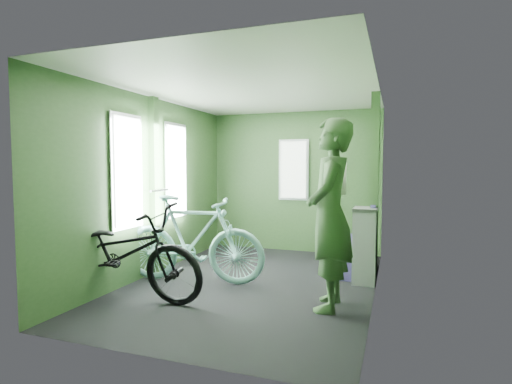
# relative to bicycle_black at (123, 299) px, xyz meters

# --- Properties ---
(room) EXTENTS (4.00, 4.02, 2.31)m
(room) POSITION_rel_bicycle_black_xyz_m (1.08, 1.03, 1.44)
(room) COLOR black
(room) RESTS_ON ground
(bicycle_black) EXTENTS (1.93, 0.86, 1.09)m
(bicycle_black) POSITION_rel_bicycle_black_xyz_m (0.00, 0.00, 0.00)
(bicycle_black) COLOR black
(bicycle_black) RESTS_ON ground
(bicycle_mint) EXTENTS (1.84, 0.81, 1.11)m
(bicycle_mint) POSITION_rel_bicycle_black_xyz_m (0.42, 0.76, 0.00)
(bicycle_mint) COLOR #88CEC8
(bicycle_mint) RESTS_ON ground
(passenger) EXTENTS (0.49, 0.75, 1.88)m
(passenger) POSITION_rel_bicycle_black_xyz_m (2.11, 0.46, 0.94)
(passenger) COLOR #34532D
(passenger) RESTS_ON ground
(waste_box) EXTENTS (0.27, 0.38, 0.91)m
(waste_box) POSITION_rel_bicycle_black_xyz_m (2.38, 1.49, 0.46)
(waste_box) COLOR gray
(waste_box) RESTS_ON ground
(bench_seat) EXTENTS (0.51, 0.90, 0.95)m
(bench_seat) POSITION_rel_bicycle_black_xyz_m (2.27, 1.90, 0.28)
(bench_seat) COLOR navy
(bench_seat) RESTS_ON ground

